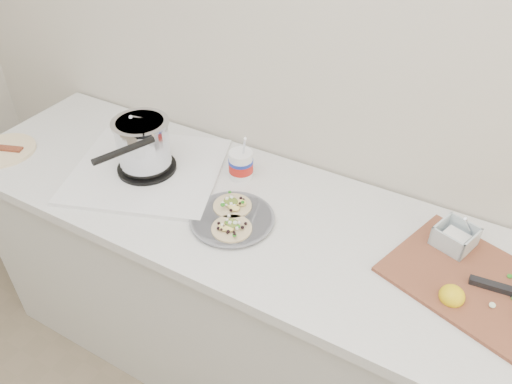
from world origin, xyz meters
The scene contains 6 objects.
counter centered at (0.00, 1.43, 0.45)m, with size 2.44×0.66×0.90m.
stove centered at (-0.54, 1.42, 0.98)m, with size 0.64×0.62×0.25m.
taco_plate centered at (-0.14, 1.34, 0.92)m, with size 0.27×0.27×0.04m.
tub centered at (-0.24, 1.56, 0.96)m, with size 0.09×0.09×0.20m.
cutboard centered at (0.59, 1.46, 0.92)m, with size 0.57×0.47×0.08m.
bacon_plate centered at (-1.10, 1.25, 0.91)m, with size 0.23×0.23×0.02m.
Camera 1 is at (0.51, 0.35, 1.95)m, focal length 35.00 mm.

